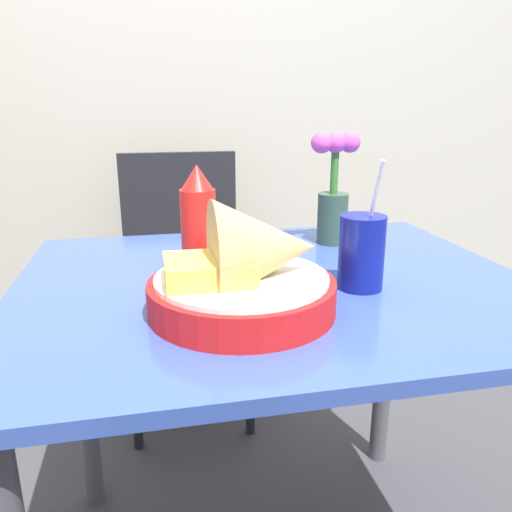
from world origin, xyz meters
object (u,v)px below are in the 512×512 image
Objects in this scene: food_basket at (250,273)px; ketchup_bottle at (198,220)px; chair_far_window at (183,262)px; flower_vase at (334,191)px; drink_cup at (361,254)px.

ketchup_bottle is at bearing 103.41° from food_basket.
chair_far_window is 0.98m from food_basket.
flower_vase is at bearing 21.07° from ketchup_bottle.
ketchup_bottle reaches higher than chair_far_window.
flower_vase reaches higher than drink_cup.
ketchup_bottle is at bearing 147.36° from drink_cup.
flower_vase is (0.32, -0.58, 0.33)m from chair_far_window.
flower_vase is (0.27, 0.36, 0.06)m from food_basket.
chair_far_window is 2.99× the size of food_basket.
chair_far_window is 0.96m from drink_cup.
drink_cup reaches higher than ketchup_bottle.
food_basket is (0.05, -0.94, 0.27)m from chair_far_window.
food_basket is 0.22m from drink_cup.
food_basket is at bearing -76.59° from ketchup_bottle.
ketchup_bottle is 0.89× the size of drink_cup.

